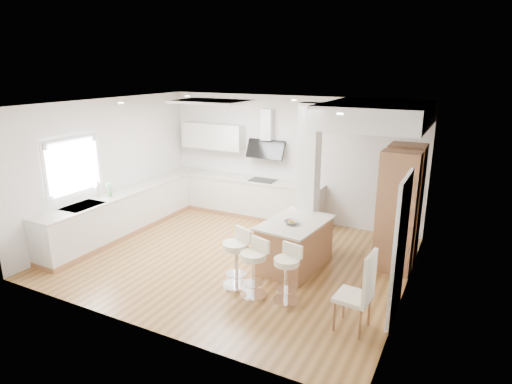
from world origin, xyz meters
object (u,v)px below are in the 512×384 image
Objects in this scene: dining_chair at (361,289)px; bar_stool_a at (237,255)px; peninsula at (295,244)px; bar_stool_b at (254,265)px; bar_stool_c at (287,271)px.

bar_stool_a is at bearing 176.29° from dining_chair.
peninsula is at bearing 83.88° from bar_stool_a.
peninsula and bar_stool_b have the same top height.
peninsula is 1.54× the size of bar_stool_a.
peninsula is 1.67× the size of bar_stool_c.
bar_stool_b is 1.68m from dining_chair.
bar_stool_c is (0.90, -0.06, -0.04)m from bar_stool_a.
dining_chair is at bearing -36.49° from peninsula.
bar_stool_a is at bearing -111.34° from peninsula.
bar_stool_b is at bearing 178.94° from dining_chair.
bar_stool_b is 1.02× the size of bar_stool_c.
bar_stool_a is at bearing -171.27° from bar_stool_c.
dining_chair is (1.67, -0.18, 0.10)m from bar_stool_b.
peninsula is at bearing 100.56° from bar_stool_b.
bar_stool_a is (-0.56, -1.07, 0.11)m from peninsula.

